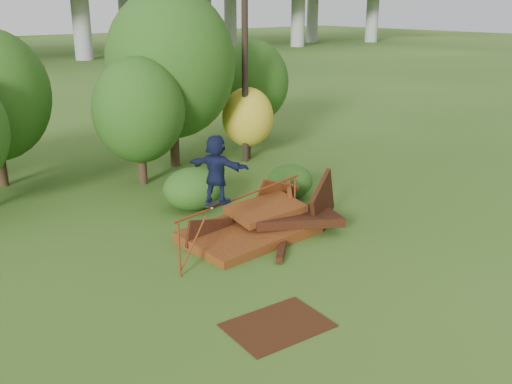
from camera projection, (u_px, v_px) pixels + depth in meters
ground at (322, 257)px, 16.12m from camera, size 240.00×240.00×0.00m
scrap_pile at (265, 224)px, 17.66m from camera, size 5.71×3.39×2.17m
grind_rail at (243, 205)px, 16.46m from camera, size 5.31×1.19×1.59m
skateboard at (217, 203)px, 15.54m from camera, size 0.88×0.40×0.09m
skater at (216, 169)px, 15.23m from camera, size 1.33×1.79×1.88m
flat_plate at (277, 325)px, 12.71m from camera, size 2.31×1.73×0.03m
tree_2 at (139, 110)px, 21.76m from camera, size 3.53×3.53×4.98m
tree_3 at (171, 64)px, 23.78m from camera, size 5.42×5.42×7.52m
tree_4 at (248, 117)px, 25.89m from camera, size 2.35×2.35×3.25m
tree_5 at (253, 82)px, 28.98m from camera, size 3.63×3.63×5.09m
shrub_left at (193, 189)px, 19.71m from camera, size 2.12×1.95×1.47m
shrub_right at (290, 181)px, 20.86m from camera, size 1.77×1.62×1.25m
utility_pole at (245, 54)px, 24.41m from camera, size 1.40×0.28×9.35m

